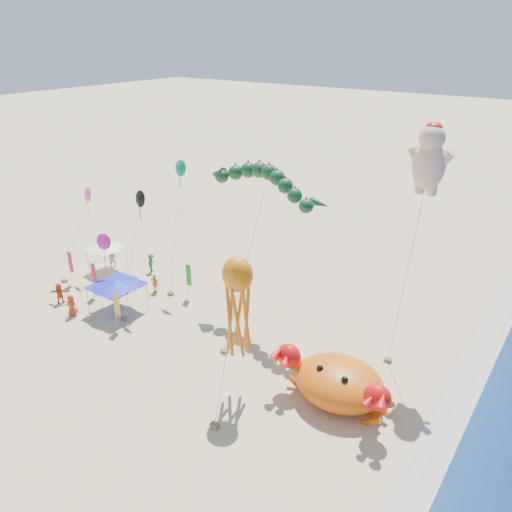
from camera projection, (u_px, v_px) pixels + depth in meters
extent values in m
plane|color=#D1B784|center=(263.00, 360.00, 33.97)|extent=(320.00, 320.00, 0.00)
plane|color=silver|center=(441.00, 435.00, 27.65)|extent=(320.00, 320.00, 0.00)
ellipsoid|color=#DA5B0B|center=(339.00, 382.00, 29.74)|extent=(5.82, 4.94, 2.63)
sphere|color=red|center=(288.00, 358.00, 29.99)|extent=(1.56, 1.56, 1.56)
sphere|color=black|center=(320.00, 369.00, 29.01)|extent=(0.40, 0.40, 0.40)
sphere|color=red|center=(380.00, 396.00, 26.89)|extent=(1.56, 1.56, 1.56)
sphere|color=black|center=(346.00, 380.00, 28.14)|extent=(0.40, 0.40, 0.40)
cone|color=#103C1D|center=(215.00, 175.00, 37.79)|extent=(1.36, 1.00, 1.11)
cylinder|color=#B2B2B2|center=(245.00, 270.00, 35.14)|extent=(0.96, 6.11, 9.80)
cube|color=olive|center=(225.00, 351.00, 34.68)|extent=(0.50, 0.35, 0.25)
ellipsoid|color=#FFBF9B|center=(429.00, 166.00, 29.11)|extent=(1.93, 1.59, 2.84)
sphere|color=#FFBF9B|center=(432.00, 138.00, 28.29)|extent=(1.49, 1.49, 1.49)
ellipsoid|color=red|center=(434.00, 128.00, 28.14)|extent=(0.96, 0.96, 0.67)
cylinder|color=#B2B2B2|center=(406.00, 278.00, 31.66)|extent=(0.49, 1.42, 11.97)
cube|color=olive|center=(388.00, 360.00, 33.75)|extent=(0.50, 0.35, 0.25)
ellipsoid|color=orange|center=(237.00, 274.00, 27.94)|extent=(1.84, 1.65, 2.11)
cylinder|color=#B2B2B2|center=(226.00, 355.00, 28.16)|extent=(0.94, 3.54, 7.25)
cube|color=olive|center=(215.00, 426.00, 28.13)|extent=(0.50, 0.35, 0.25)
cylinder|color=gray|center=(88.00, 301.00, 39.14)|extent=(0.06, 0.06, 2.20)
cylinder|color=gray|center=(115.00, 313.00, 37.43)|extent=(0.06, 0.06, 2.20)
cylinder|color=gray|center=(120.00, 285.00, 41.55)|extent=(0.06, 0.06, 2.20)
cylinder|color=gray|center=(147.00, 296.00, 39.84)|extent=(0.06, 0.06, 2.20)
cube|color=#1624C1|center=(116.00, 286.00, 39.02)|extent=(3.48, 3.48, 0.08)
cone|color=#1624C1|center=(116.00, 283.00, 38.92)|extent=(3.83, 3.83, 0.45)
cylinder|color=gray|center=(88.00, 261.00, 45.86)|extent=(0.06, 0.06, 2.20)
cylinder|color=gray|center=(106.00, 268.00, 44.57)|extent=(0.06, 0.06, 2.20)
cylinder|color=gray|center=(109.00, 252.00, 47.69)|extent=(0.06, 0.06, 2.20)
cylinder|color=gray|center=(127.00, 258.00, 46.40)|extent=(0.06, 0.06, 2.20)
cube|color=white|center=(106.00, 248.00, 45.66)|extent=(2.70, 2.70, 0.08)
cone|color=white|center=(106.00, 246.00, 45.56)|extent=(2.97, 2.97, 0.45)
cylinder|color=gray|center=(115.00, 310.00, 36.93)|extent=(0.05, 0.05, 3.20)
cube|color=orange|center=(117.00, 305.00, 36.57)|extent=(0.50, 0.04, 1.90)
cylinder|color=gray|center=(93.00, 278.00, 41.58)|extent=(0.05, 0.05, 3.20)
cube|color=#BE1746|center=(94.00, 274.00, 41.23)|extent=(0.50, 0.04, 1.90)
cylinder|color=gray|center=(69.00, 266.00, 43.66)|extent=(0.05, 0.05, 3.20)
cube|color=#D3174D|center=(70.00, 262.00, 43.31)|extent=(0.50, 0.04, 1.90)
cylinder|color=gray|center=(187.00, 280.00, 41.33)|extent=(0.05, 0.05, 3.20)
cube|color=#199A1F|center=(189.00, 275.00, 40.98)|extent=(0.50, 0.04, 1.90)
imported|color=#1D56AC|center=(309.00, 376.00, 31.15)|extent=(0.81, 0.57, 1.59)
imported|color=orange|center=(155.00, 283.00, 42.38)|extent=(1.00, 0.47, 1.67)
imported|color=#BC4F1E|center=(60.00, 293.00, 40.74)|extent=(1.60, 1.41, 1.76)
imported|color=#22682A|center=(151.00, 263.00, 46.01)|extent=(1.08, 1.29, 1.74)
imported|color=silver|center=(113.00, 259.00, 46.88)|extent=(1.08, 1.02, 1.75)
imported|color=#A6301A|center=(72.00, 305.00, 38.86)|extent=(1.01, 0.82, 1.80)
imported|color=silver|center=(367.00, 376.00, 30.91)|extent=(0.80, 0.79, 1.87)
cone|color=#0C845D|center=(179.00, 168.00, 39.82)|extent=(1.30, 0.51, 1.32)
cylinder|color=#B2B2B2|center=(173.00, 235.00, 40.72)|extent=(0.55, 3.04, 10.18)
cube|color=olive|center=(167.00, 298.00, 41.58)|extent=(0.50, 0.35, 0.25)
cone|color=#E1199D|center=(103.00, 242.00, 39.43)|extent=(1.30, 0.51, 1.32)
cylinder|color=#B2B2B2|center=(94.00, 279.00, 39.25)|extent=(0.55, 3.04, 4.96)
cube|color=olive|center=(84.00, 315.00, 39.04)|extent=(0.50, 0.35, 0.25)
cone|color=#FA53BC|center=(86.00, 195.00, 43.31)|extent=(1.30, 0.51, 1.32)
cylinder|color=#B2B2B2|center=(80.00, 240.00, 43.60)|extent=(0.55, 3.04, 7.21)
cube|color=olive|center=(73.00, 284.00, 43.85)|extent=(0.50, 0.35, 0.25)
cone|color=black|center=(139.00, 199.00, 37.47)|extent=(1.30, 0.51, 1.32)
cylinder|color=#B2B2B2|center=(132.00, 260.00, 38.06)|extent=(0.55, 3.04, 8.68)
cube|color=olive|center=(125.00, 318.00, 38.62)|extent=(0.50, 0.35, 0.25)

